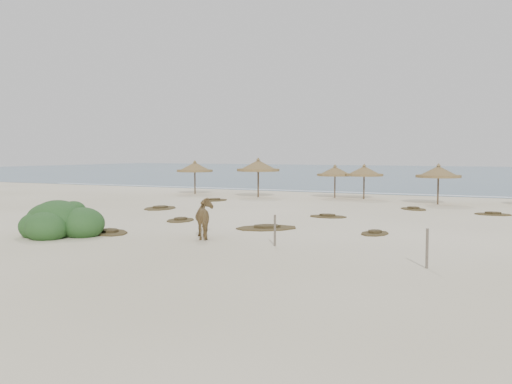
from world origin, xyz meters
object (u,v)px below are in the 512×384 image
palapa_0 (195,168)px  horse (206,218)px  bush (59,222)px  palapa_1 (258,166)px

palapa_0 → horse: (13.15, -20.14, -1.37)m
palapa_0 → bush: palapa_0 is taller
horse → palapa_0: bearing=-96.2°
palapa_1 → horse: palapa_1 is taller
horse → bush: size_ratio=0.50×
bush → horse: bearing=19.4°
palapa_1 → horse: bearing=-69.9°
palapa_0 → palapa_1: 6.07m
palapa_0 → horse: size_ratio=1.74×
palapa_0 → horse: bearing=-56.9°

